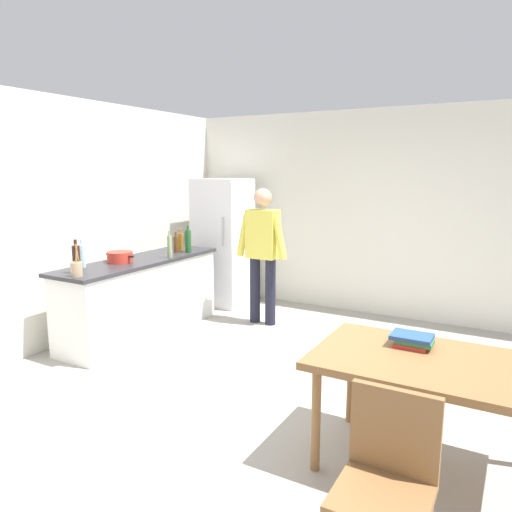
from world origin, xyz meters
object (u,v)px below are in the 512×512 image
utensil_jar (77,268)px  bottle_vinegar_tall (170,246)px  bottle_wine_green (188,241)px  bottle_beer_brown (176,244)px  book_stack (412,340)px  cooking_pot (120,257)px  refrigerator (223,242)px  person (263,247)px  chair (387,475)px  dining_table (427,371)px  bottle_water_clear (82,256)px  bottle_wine_dark (76,259)px  bottle_oil_amber (181,241)px

utensil_jar → bottle_vinegar_tall: (0.14, 1.23, 0.06)m
bottle_wine_green → bottle_beer_brown: size_ratio=1.31×
utensil_jar → book_stack: bearing=1.1°
cooking_pot → refrigerator: bearing=85.1°
person → utensil_jar: 2.25m
chair → book_stack: (-0.13, 1.14, 0.26)m
bottle_beer_brown → utensil_jar: bearing=-88.4°
person → dining_table: (2.35, -2.15, -0.31)m
person → bottle_water_clear: (-1.25, -1.70, 0.05)m
person → chair: size_ratio=1.87×
chair → bottle_wine_dark: bearing=148.6°
bottle_oil_amber → book_stack: size_ratio=1.04×
bottle_water_clear → book_stack: (3.47, -0.28, -0.23)m
refrigerator → chair: size_ratio=1.98×
bottle_vinegar_tall → bottle_wine_green: bearing=96.9°
dining_table → utensil_jar: size_ratio=4.37×
chair → bottle_oil_amber: (-3.38, 2.80, 0.48)m
bottle_vinegar_tall → utensil_jar: bearing=-96.4°
person → dining_table: 3.20m
book_stack → refrigerator: bearing=141.4°
utensil_jar → bottle_wine_green: (0.09, 1.65, 0.07)m
bottle_wine_green → bottle_wine_dark: size_ratio=1.00×
chair → cooking_pot: bearing=139.9°
person → bottle_wine_dark: 2.21m
bottle_beer_brown → dining_table: bearing=-26.7°
dining_table → bottle_vinegar_tall: 3.44m
cooking_pot → bottle_wine_dark: 0.65m
chair → cooking_pot: cooking_pot is taller
bottle_wine_dark → book_stack: 3.28m
utensil_jar → bottle_vinegar_tall: size_ratio=1.00×
bottle_oil_amber → bottle_water_clear: size_ratio=0.93×
person → refrigerator: bearing=149.8°
bottle_wine_dark → bottle_vinegar_tall: bearing=77.4°
utensil_jar → bottle_wine_dark: size_ratio=0.94×
person → chair: (2.35, -3.11, -0.44)m
refrigerator → chair: 4.95m
dining_table → bottle_vinegar_tall: size_ratio=4.37×
cooking_pot → bottle_vinegar_tall: 0.58m
person → bottle_wine_dark: (-1.05, -1.94, 0.07)m
bottle_vinegar_tall → refrigerator: bearing=96.4°
bottle_water_clear → bottle_vinegar_tall: 1.00m
utensil_jar → bottle_vinegar_tall: 1.24m
chair → utensil_jar: (-3.29, 1.07, 0.44)m
person → bottle_oil_amber: size_ratio=6.07×
bottle_beer_brown → book_stack: bearing=-25.3°
dining_table → utensil_jar: utensil_jar is taller
dining_table → cooking_pot: (-3.46, 0.85, 0.29)m
refrigerator → bottle_water_clear: 2.28m
utensil_jar → refrigerator: bearing=90.3°
cooking_pot → chair: bearing=-27.7°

